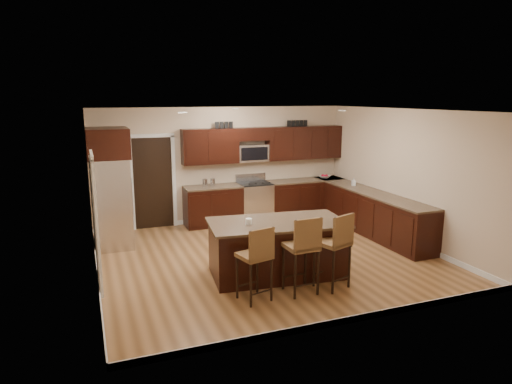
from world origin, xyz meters
name	(u,v)px	position (x,y,z in m)	size (l,w,h in m)	color
floor	(267,257)	(0.00, 0.00, 0.00)	(6.00, 6.00, 0.00)	#99693C
ceiling	(268,110)	(0.00, 0.00, 2.70)	(6.00, 6.00, 0.00)	silver
wall_back	(223,165)	(0.00, 2.75, 1.35)	(6.00, 6.00, 0.00)	#C8AF90
wall_left	(91,199)	(-3.00, 0.00, 1.35)	(5.50, 5.50, 0.00)	#C8AF90
wall_right	(403,176)	(3.00, 0.00, 1.35)	(5.50, 5.50, 0.00)	#C8AF90
base_cabinets	(320,207)	(1.90, 1.45, 0.46)	(4.02, 3.96, 0.92)	black
upper_cabinets	(267,143)	(1.04, 2.58, 1.84)	(4.00, 0.33, 0.80)	black
range	(255,201)	(0.68, 2.45, 0.47)	(0.76, 0.64, 1.11)	silver
microwave	(252,153)	(0.68, 2.60, 1.62)	(0.76, 0.31, 0.40)	silver
doorway	(153,183)	(-1.65, 2.73, 1.03)	(0.85, 0.03, 2.06)	black
pantry_door	(95,224)	(-2.98, -0.30, 1.02)	(0.03, 0.80, 2.04)	white
letter_decor	(261,124)	(0.90, 2.58, 2.29)	(2.20, 0.03, 0.15)	black
island	(277,250)	(-0.16, -0.84, 0.43)	(2.36, 1.42, 0.92)	black
stool_left	(257,255)	(-0.85, -1.68, 0.70)	(0.51, 0.51, 1.13)	brown
stool_mid	(303,246)	(-0.11, -1.69, 0.76)	(0.47, 0.47, 1.21)	brown
stool_right	(336,242)	(0.45, -1.69, 0.75)	(0.57, 0.57, 1.20)	brown
refrigerator	(110,187)	(-2.62, 1.69, 1.21)	(0.79, 0.95, 2.35)	silver
floor_mat	(256,232)	(0.36, 1.54, 0.01)	(0.81, 0.54, 0.01)	olive
fruit_bowl	(325,177)	(2.56, 2.45, 0.95)	(0.27, 0.27, 0.07)	silver
soap_bottle	(354,182)	(2.70, 1.34, 1.01)	(0.08, 0.08, 0.18)	#B2B2B2
canister_tall	(205,183)	(-0.53, 2.45, 1.01)	(0.12, 0.12, 0.18)	silver
canister_short	(213,182)	(-0.35, 2.45, 1.01)	(0.11, 0.11, 0.18)	silver
island_jar	(249,221)	(-0.66, -0.84, 0.97)	(0.10, 0.10, 0.10)	white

